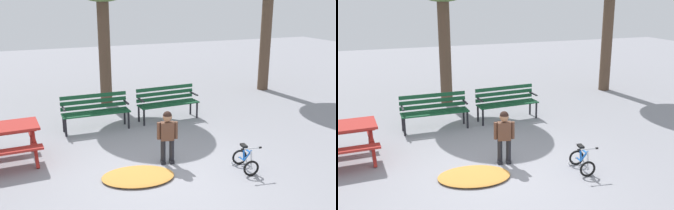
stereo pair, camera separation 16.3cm
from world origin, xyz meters
TOP-DOWN VIEW (x-y plane):
  - ground at (0.00, 0.00)m, footprint 36.00×36.00m
  - park_bench_far_left at (-0.56, 3.04)m, footprint 1.60×0.47m
  - park_bench_left at (1.33, 3.15)m, footprint 1.63×0.56m
  - child_standing at (0.32, 0.54)m, footprint 0.39×0.22m
  - kids_bicycle at (1.56, -0.27)m, footprint 0.42×0.60m
  - leaf_pile at (-0.40, 0.13)m, footprint 1.45×1.14m

SIDE VIEW (x-z plane):
  - ground at x=0.00m, z-range 0.00..0.00m
  - leaf_pile at x=-0.40m, z-range 0.00..0.07m
  - kids_bicycle at x=1.56m, z-range -0.07..0.47m
  - park_bench_far_left at x=-0.56m, z-range 0.08..0.94m
  - park_bench_left at x=1.33m, z-range 0.08..0.94m
  - child_standing at x=0.32m, z-range 0.09..1.15m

